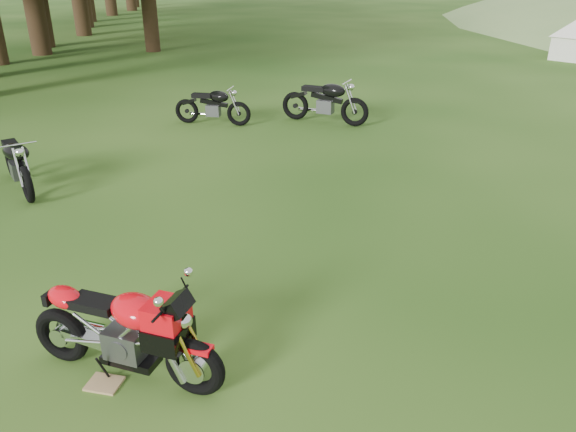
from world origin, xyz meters
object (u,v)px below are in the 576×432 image
Objects in this scene: vintage_moto_c at (325,100)px; vintage_moto_d at (212,105)px; sport_motorcycle at (122,325)px; vintage_moto_a at (16,162)px; plywood_board at (104,384)px.

vintage_moto_c is 2.39m from vintage_moto_d.
sport_motorcycle is 7.99m from vintage_moto_d.
vintage_moto_a reaches higher than vintage_moto_d.
vintage_moto_a is 4.50m from vintage_moto_d.
vintage_moto_d is at bearing -152.70° from vintage_moto_c.
vintage_moto_c is (-2.84, 8.06, 0.49)m from plywood_board.
sport_motorcycle is 6.26× the size of plywood_board.
plywood_board is at bearing -3.66° from vintage_moto_a.
sport_motorcycle reaches higher than vintage_moto_c.
vintage_moto_d reaches higher than plywood_board.
sport_motorcycle is at bearing -80.53° from vintage_moto_c.
vintage_moto_c reaches higher than vintage_moto_a.
sport_motorcycle is at bearing -1.23° from vintage_moto_a.
vintage_moto_a is (-4.69, 1.89, -0.06)m from sport_motorcycle.
vintage_moto_c is (-2.92, 7.86, -0.02)m from sport_motorcycle.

